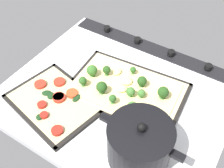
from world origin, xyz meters
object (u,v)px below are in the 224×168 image
object	(u,v)px
broccoli_pizza	(126,89)
veggie_pizza_back	(55,101)
baking_tray_back	(55,103)
baking_tray_front	(126,91)
cooking_pot	(139,143)

from	to	relation	value
broccoli_pizza	veggie_pizza_back	world-z (taller)	broccoli_pizza
baking_tray_back	veggie_pizza_back	xyz separation A→B (cm)	(0.04, -0.17, 0.76)
baking_tray_front	broccoli_pizza	distance (cm)	1.74
veggie_pizza_back	cooking_pot	bearing A→B (deg)	175.99
broccoli_pizza	veggie_pizza_back	size ratio (longest dim) A/B	1.26
baking_tray_front	veggie_pizza_back	size ratio (longest dim) A/B	1.34
baking_tray_front	broccoli_pizza	world-z (taller)	broccoli_pizza
baking_tray_back	veggie_pizza_back	size ratio (longest dim) A/B	1.09
baking_tray_front	broccoli_pizza	bearing A→B (deg)	85.12
baking_tray_front	baking_tray_back	size ratio (longest dim) A/B	1.23
veggie_pizza_back	cooking_pot	world-z (taller)	cooking_pot
baking_tray_front	baking_tray_back	distance (cm)	24.83
baking_tray_back	cooking_pot	size ratio (longest dim) A/B	1.36
broccoli_pizza	veggie_pizza_back	xyz separation A→B (cm)	(17.73, 16.59, -0.85)
broccoli_pizza	baking_tray_back	xyz separation A→B (cm)	(17.69, 16.75, -1.61)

